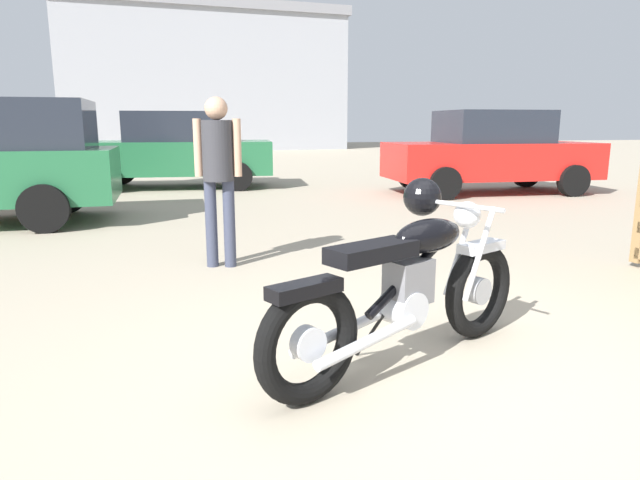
{
  "coord_description": "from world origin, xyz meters",
  "views": [
    {
      "loc": [
        -1.33,
        -2.58,
        1.4
      ],
      "look_at": [
        -0.35,
        1.36,
        0.56
      ],
      "focal_mm": 31.38,
      "sensor_mm": 36.0,
      "label": 1
    }
  ],
  "objects_px": {
    "dark_sedan_left": "(491,152)",
    "silver_sedan_mid": "(175,150)",
    "vintage_motorcycle": "(409,283)",
    "bystander": "(218,164)"
  },
  "relations": [
    {
      "from": "vintage_motorcycle",
      "to": "dark_sedan_left",
      "type": "distance_m",
      "value": 8.94
    },
    {
      "from": "dark_sedan_left",
      "to": "silver_sedan_mid",
      "type": "distance_m",
      "value": 6.79
    },
    {
      "from": "vintage_motorcycle",
      "to": "dark_sedan_left",
      "type": "height_order",
      "value": "dark_sedan_left"
    },
    {
      "from": "dark_sedan_left",
      "to": "silver_sedan_mid",
      "type": "height_order",
      "value": "same"
    },
    {
      "from": "vintage_motorcycle",
      "to": "dark_sedan_left",
      "type": "xyz_separation_m",
      "value": [
        4.92,
        7.46,
        0.34
      ]
    },
    {
      "from": "vintage_motorcycle",
      "to": "silver_sedan_mid",
      "type": "relative_size",
      "value": 0.44
    },
    {
      "from": "silver_sedan_mid",
      "to": "dark_sedan_left",
      "type": "bearing_deg",
      "value": -17.05
    },
    {
      "from": "vintage_motorcycle",
      "to": "silver_sedan_mid",
      "type": "xyz_separation_m",
      "value": [
        -1.36,
        10.03,
        0.34
      ]
    },
    {
      "from": "vintage_motorcycle",
      "to": "bystander",
      "type": "height_order",
      "value": "bystander"
    },
    {
      "from": "bystander",
      "to": "silver_sedan_mid",
      "type": "height_order",
      "value": "silver_sedan_mid"
    }
  ]
}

